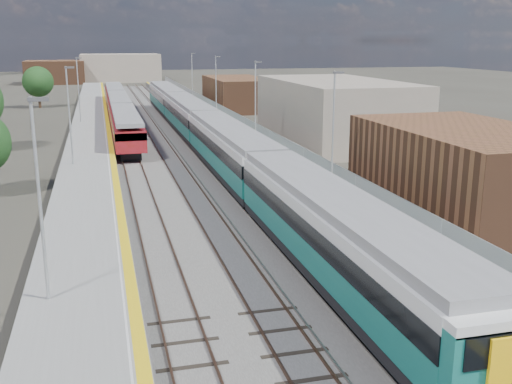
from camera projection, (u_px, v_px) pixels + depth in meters
name	position (u px, v px, depth m)	size (l,w,h in m)	color
ground	(178.00, 140.00, 64.46)	(320.00, 320.00, 0.00)	#47443A
ballast_bed	(154.00, 137.00, 66.25)	(10.50, 155.00, 0.06)	#565451
tracks	(158.00, 134.00, 67.95)	(8.96, 160.00, 0.17)	#4C3323
platform_right	(221.00, 130.00, 67.96)	(4.70, 155.00, 8.52)	slate
platform_left	(91.00, 135.00, 64.46)	(4.30, 155.00, 8.52)	slate
buildings	(51.00, 39.00, 140.52)	(72.00, 185.50, 40.00)	brown
green_train	(206.00, 129.00, 55.46)	(3.11, 86.43, 3.42)	black
red_train	(119.00, 108.00, 76.66)	(2.71, 55.11, 3.43)	black
tree_c	(38.00, 82.00, 94.30)	(4.79, 4.79, 6.50)	#382619
tree_d	(323.00, 94.00, 82.30)	(3.90, 3.90, 5.28)	#382619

